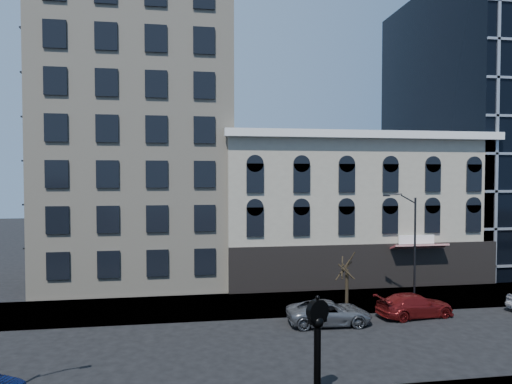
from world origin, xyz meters
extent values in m
plane|color=black|center=(0.00, 0.00, 0.00)|extent=(160.00, 160.00, 0.00)
cube|color=gray|center=(0.00, 8.00, 0.06)|extent=(160.00, 6.00, 0.12)
cube|color=#C3B59D|center=(-6.00, 19.00, 19.00)|extent=(15.00, 15.00, 38.00)
cube|color=#ACA38D|center=(12.00, 16.00, 6.00)|extent=(22.00, 10.00, 12.00)
cube|color=white|center=(12.00, 10.80, 12.20)|extent=(22.60, 0.80, 0.60)
cube|color=black|center=(12.00, 10.95, 1.80)|extent=(22.00, 0.30, 3.60)
cube|color=maroon|center=(16.00, 10.40, 3.40)|extent=(4.50, 1.18, 0.55)
cube|color=black|center=(32.00, 21.00, 14.00)|extent=(20.00, 20.00, 28.00)
cylinder|color=black|center=(2.85, -6.05, 1.95)|extent=(0.28, 0.28, 2.53)
sphere|color=black|center=(2.85, -6.05, 3.31)|extent=(0.49, 0.49, 0.49)
cube|color=black|center=(2.85, -6.05, 3.39)|extent=(0.80, 0.46, 0.22)
cylinder|color=black|center=(2.85, -6.05, 3.74)|extent=(0.95, 0.58, 0.91)
cylinder|color=white|center=(2.85, -6.19, 3.74)|extent=(0.72, 0.29, 0.77)
cylinder|color=white|center=(2.85, -5.90, 3.74)|extent=(0.72, 0.29, 0.77)
sphere|color=black|center=(2.85, -6.05, 4.27)|extent=(0.17, 0.17, 0.17)
cylinder|color=black|center=(13.29, 6.00, 3.80)|extent=(0.14, 0.14, 7.36)
cylinder|color=black|center=(13.29, 6.00, 0.29)|extent=(0.31, 0.31, 0.34)
cube|color=black|center=(11.80, 6.66, 7.61)|extent=(0.51, 0.36, 0.12)
cylinder|color=#2D2416|center=(8.57, 6.32, 1.38)|extent=(0.23, 0.23, 2.52)
imported|color=#595B60|center=(6.36, 3.34, 0.71)|extent=(5.19, 2.56, 1.42)
imported|color=maroon|center=(12.22, 3.94, 0.73)|extent=(5.23, 2.64, 1.46)
camera|label=1|loc=(-2.18, -22.90, 8.95)|focal=32.00mm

